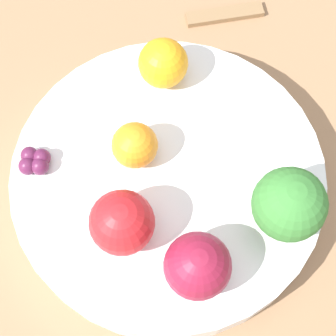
{
  "coord_description": "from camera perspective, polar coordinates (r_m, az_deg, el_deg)",
  "views": [
    {
      "loc": [
        0.14,
        -0.11,
        0.49
      ],
      "look_at": [
        0.0,
        0.0,
        0.06
      ],
      "focal_mm": 60.0,
      "sensor_mm": 36.0,
      "label": 1
    }
  ],
  "objects": [
    {
      "name": "grape_cluster",
      "position": [
        0.48,
        -13.39,
        0.67
      ],
      "size": [
        0.03,
        0.03,
        0.02
      ],
      "color": "#5B1E42",
      "rests_on": "bowl"
    },
    {
      "name": "orange_front",
      "position": [
        0.5,
        -0.5,
        10.6
      ],
      "size": [
        0.04,
        0.04,
        0.04
      ],
      "color": "orange",
      "rests_on": "bowl"
    },
    {
      "name": "apple_red",
      "position": [
        0.42,
        3.02,
        -9.9
      ],
      "size": [
        0.05,
        0.05,
        0.05
      ],
      "color": "maroon",
      "rests_on": "bowl"
    },
    {
      "name": "spoon",
      "position": [
        0.6,
        5.77,
        15.27
      ],
      "size": [
        0.05,
        0.08,
        0.01
      ],
      "color": "olive",
      "rests_on": "table_surface"
    },
    {
      "name": "broccoli",
      "position": [
        0.43,
        12.2,
        -3.67
      ],
      "size": [
        0.06,
        0.06,
        0.07
      ],
      "color": "#99C17A",
      "rests_on": "bowl"
    },
    {
      "name": "ground_plane",
      "position": [
        0.52,
        0.0,
        -2.77
      ],
      "size": [
        6.0,
        6.0,
        0.0
      ],
      "primitive_type": "plane",
      "color": "gray"
    },
    {
      "name": "apple_green",
      "position": [
        0.43,
        -4.71,
        -5.54
      ],
      "size": [
        0.05,
        0.05,
        0.05
      ],
      "color": "red",
      "rests_on": "bowl"
    },
    {
      "name": "table_surface",
      "position": [
        0.51,
        0.0,
        -2.38
      ],
      "size": [
        1.2,
        1.2,
        0.02
      ],
      "color": "#936D4C",
      "rests_on": "ground_plane"
    },
    {
      "name": "bowl",
      "position": [
        0.49,
        0.0,
        -1.25
      ],
      "size": [
        0.27,
        0.27,
        0.03
      ],
      "color": "white",
      "rests_on": "table_surface"
    },
    {
      "name": "orange_back",
      "position": [
        0.46,
        -3.4,
        2.32
      ],
      "size": [
        0.04,
        0.04,
        0.04
      ],
      "color": "orange",
      "rests_on": "bowl"
    }
  ]
}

